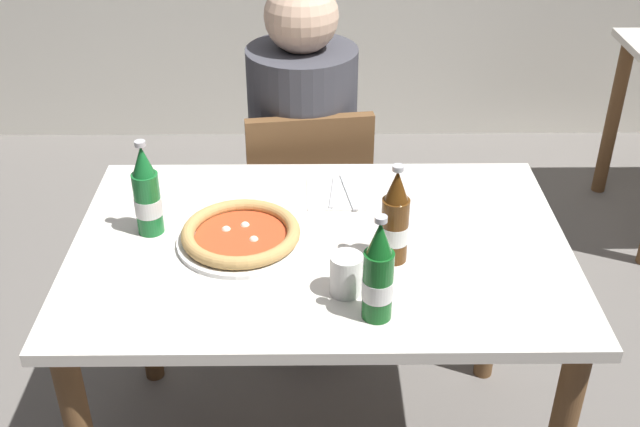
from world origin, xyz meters
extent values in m
cube|color=silver|center=(0.00, 0.00, 0.73)|extent=(1.20, 0.80, 0.03)
cylinder|color=brown|center=(-0.54, 0.34, 0.36)|extent=(0.06, 0.06, 0.72)
cylinder|color=brown|center=(0.54, 0.34, 0.36)|extent=(0.06, 0.06, 0.72)
cube|color=brown|center=(-0.05, 0.68, 0.43)|extent=(0.45, 0.45, 0.04)
cube|color=brown|center=(-0.02, 0.50, 0.65)|extent=(0.38, 0.09, 0.40)
cylinder|color=brown|center=(0.10, 0.87, 0.21)|extent=(0.04, 0.04, 0.41)
cylinder|color=brown|center=(-0.24, 0.83, 0.21)|extent=(0.04, 0.04, 0.41)
cylinder|color=brown|center=(0.14, 0.53, 0.21)|extent=(0.04, 0.04, 0.41)
cylinder|color=brown|center=(-0.19, 0.49, 0.21)|extent=(0.04, 0.04, 0.41)
cube|color=#2D3342|center=(-0.05, 0.66, 0.23)|extent=(0.32, 0.28, 0.45)
cylinder|color=#3F3F47|center=(-0.05, 0.66, 0.73)|extent=(0.34, 0.34, 0.55)
sphere|color=beige|center=(-0.05, 0.66, 1.10)|extent=(0.22, 0.22, 0.22)
cylinder|color=brown|center=(1.30, 1.55, 0.36)|extent=(0.06, 0.06, 0.72)
cylinder|color=white|center=(-0.19, 0.00, 0.76)|extent=(0.31, 0.31, 0.01)
cylinder|color=#CC4723|center=(-0.19, 0.00, 0.77)|extent=(0.22, 0.22, 0.01)
torus|color=tan|center=(-0.19, 0.00, 0.78)|extent=(0.29, 0.29, 0.03)
sphere|color=silver|center=(-0.23, 0.02, 0.77)|extent=(0.02, 0.02, 0.02)
sphere|color=silver|center=(-0.16, -0.02, 0.77)|extent=(0.02, 0.02, 0.02)
sphere|color=silver|center=(-0.18, 0.04, 0.77)|extent=(0.02, 0.02, 0.02)
cylinder|color=#512D0F|center=(0.17, -0.07, 0.83)|extent=(0.06, 0.06, 0.16)
cone|color=#512D0F|center=(0.17, -0.07, 0.95)|extent=(0.05, 0.05, 0.07)
cylinder|color=#B7B7BC|center=(0.17, -0.07, 0.99)|extent=(0.03, 0.03, 0.01)
cylinder|color=white|center=(0.17, -0.07, 0.82)|extent=(0.07, 0.07, 0.04)
cylinder|color=#14591E|center=(0.12, -0.28, 0.83)|extent=(0.06, 0.06, 0.16)
cone|color=#14591E|center=(0.12, -0.28, 0.95)|extent=(0.05, 0.05, 0.07)
cylinder|color=#B7B7BC|center=(0.12, -0.28, 0.99)|extent=(0.03, 0.03, 0.01)
cylinder|color=white|center=(0.12, -0.28, 0.82)|extent=(0.07, 0.07, 0.04)
cylinder|color=#196B2D|center=(-0.42, 0.05, 0.83)|extent=(0.06, 0.06, 0.16)
cone|color=#196B2D|center=(-0.42, 0.05, 0.95)|extent=(0.05, 0.05, 0.07)
cylinder|color=#B7B7BC|center=(-0.42, 0.05, 0.99)|extent=(0.03, 0.03, 0.01)
cylinder|color=white|center=(-0.42, 0.05, 0.82)|extent=(0.07, 0.07, 0.04)
cube|color=white|center=(0.06, 0.23, 0.75)|extent=(0.18, 0.18, 0.00)
cube|color=silver|center=(0.08, 0.23, 0.76)|extent=(0.04, 0.19, 0.00)
cube|color=silver|center=(0.04, 0.23, 0.76)|extent=(0.03, 0.17, 0.00)
cylinder|color=white|center=(0.05, -0.20, 0.80)|extent=(0.07, 0.07, 0.09)
camera|label=1|loc=(-0.02, -1.56, 1.79)|focal=43.61mm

